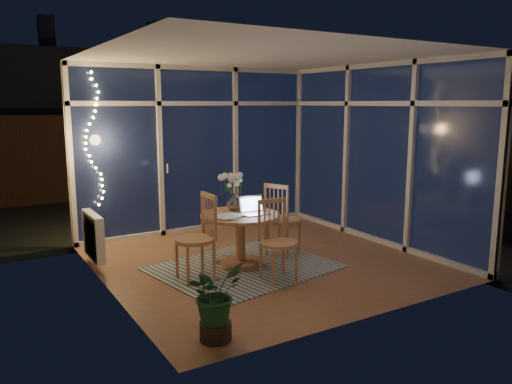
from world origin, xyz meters
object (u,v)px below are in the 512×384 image
Objects in this scene: dining_table at (240,240)px; laptop at (256,205)px; flower_vase at (234,202)px; potted_plant at (215,298)px; chair_right at (283,219)px; chair_left at (195,238)px; chair_front at (279,241)px.

dining_table is 3.06× the size of laptop.
potted_plant is (-1.21, -1.88, -0.40)m from flower_vase.
chair_right reaches higher than flower_vase.
chair_left is 4.88× the size of flower_vase.
flower_vase is (-0.06, 0.96, 0.30)m from chair_front.
laptop is (0.85, 0.06, 0.28)m from chair_left.
chair_left reaches higher than chair_right.
laptop is 0.43× the size of potted_plant.
chair_right is 3.14× the size of laptop.
potted_plant reaches higher than dining_table.
potted_plant is at bearing -139.47° from chair_front.
chair_left is (-0.70, -0.19, 0.18)m from dining_table.
flower_vase is 0.28× the size of potted_plant.
potted_plant is (-1.16, -1.64, 0.04)m from dining_table.
flower_vase is 2.26m from potted_plant.
chair_front is (0.80, -0.53, -0.03)m from chair_left.
flower_vase is (-0.68, 0.13, 0.27)m from chair_right.
chair_right is at bearing 42.79° from potted_plant.
laptop is at bearing 87.08° from chair_right.
chair_front reaches higher than dining_table.
flower_vase is at bearing 57.25° from potted_plant.
chair_front is 1.00m from flower_vase.
dining_table is 0.75m from chair_left.
chair_left reaches higher than flower_vase.
chair_front reaches higher than potted_plant.
laptop reaches higher than potted_plant.
chair_front is 1.26× the size of potted_plant.
potted_plant is at bearing -17.52° from chair_left.
chair_front reaches higher than laptop.
dining_table is at bearing 102.36° from chair_front.
dining_table is at bearing 73.39° from chair_right.
laptop is at bearing 49.07° from potted_plant.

